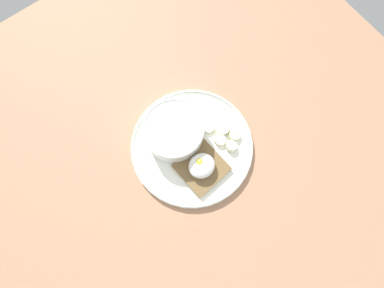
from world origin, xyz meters
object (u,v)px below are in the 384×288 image
object	(u,v)px
oatmeal_bowl	(174,131)
toast_slice	(201,167)
banana_slice_left	(231,146)
banana_slice_back	(234,135)
banana_slice_inner	(209,128)
poached_egg	(202,166)
banana_slice_front	(220,140)
banana_slice_right	(223,129)

from	to	relation	value
oatmeal_bowl	toast_slice	world-z (taller)	oatmeal_bowl
banana_slice_left	toast_slice	bearing A→B (deg)	-2.17
banana_slice_left	banana_slice_back	distance (cm)	2.93
oatmeal_bowl	banana_slice_inner	distance (cm)	8.90
toast_slice	poached_egg	bearing A→B (deg)	-89.66
banana_slice_front	banana_slice_back	bearing A→B (deg)	161.96
toast_slice	banana_slice_inner	world-z (taller)	banana_slice_inner
banana_slice_front	banana_slice_back	size ratio (longest dim) A/B	0.94
toast_slice	banana_slice_right	world-z (taller)	banana_slice_right
oatmeal_bowl	banana_slice_front	world-z (taller)	oatmeal_bowl
banana_slice_back	banana_slice_inner	bearing A→B (deg)	-55.01
oatmeal_bowl	banana_slice_left	bearing A→B (deg)	129.99
toast_slice	banana_slice_front	xyz separation A→B (cm)	(-7.60, -2.51, 0.04)
banana_slice_inner	banana_slice_left	bearing A→B (deg)	100.29
banana_slice_back	banana_slice_inner	size ratio (longest dim) A/B	1.04
banana_slice_right	banana_slice_back	bearing A→B (deg)	110.63
banana_slice_back	banana_slice_front	bearing A→B (deg)	-18.04
banana_slice_inner	banana_slice_right	bearing A→B (deg)	138.53
banana_slice_front	banana_slice_left	distance (cm)	3.06
banana_slice_right	poached_egg	bearing A→B (deg)	23.15
banana_slice_right	banana_slice_front	bearing A→B (deg)	37.29
toast_slice	banana_slice_right	size ratio (longest dim) A/B	2.89
poached_egg	banana_slice_inner	bearing A→B (deg)	-138.98
poached_egg	banana_slice_right	distance (cm)	11.05
banana_slice_back	banana_slice_left	bearing A→B (deg)	35.36
banana_slice_right	banana_slice_inner	bearing A→B (deg)	-41.47
oatmeal_bowl	banana_slice_inner	size ratio (longest dim) A/B	3.81
poached_egg	banana_slice_back	bearing A→B (deg)	-173.32
banana_slice_front	oatmeal_bowl	bearing A→B (deg)	-45.01
toast_slice	poached_egg	distance (cm)	1.97
banana_slice_left	banana_slice_right	bearing A→B (deg)	-105.21
poached_egg	banana_slice_left	size ratio (longest dim) A/B	1.62
poached_egg	banana_slice_left	xyz separation A→B (cm)	(-8.73, 0.39, -1.82)
toast_slice	poached_egg	xyz separation A→B (cm)	(0.00, -0.06, 1.97)
poached_egg	banana_slice_back	xyz separation A→B (cm)	(-11.12, -1.30, -1.91)
poached_egg	oatmeal_bowl	bearing A→B (deg)	-88.87
toast_slice	banana_slice_front	world-z (taller)	banana_slice_front
oatmeal_bowl	banana_slice_back	xyz separation A→B (cm)	(-11.32, 8.96, -2.35)
oatmeal_bowl	toast_slice	bearing A→B (deg)	91.12
oatmeal_bowl	poached_egg	distance (cm)	10.27
banana_slice_left	banana_slice_inner	distance (cm)	7.02
oatmeal_bowl	toast_slice	xyz separation A→B (cm)	(-0.20, 10.32, -2.41)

